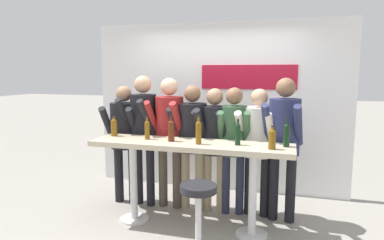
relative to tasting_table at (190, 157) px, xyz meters
The scene contains 19 objects.
ground_plane 0.86m from the tasting_table, ahead, with size 40.00×40.00×0.00m, color gray.
back_wall 1.56m from the tasting_table, 89.82° to the left, with size 3.95×0.12×2.59m.
tasting_table is the anchor object (origin of this frame).
bar_stool 0.81m from the tasting_table, 67.10° to the right, with size 0.37×0.37×0.77m.
person_far_left 1.23m from the tasting_table, 155.07° to the left, with size 0.49×0.57×1.65m.
person_left 0.99m from the tasting_table, 148.34° to the left, with size 0.48×0.60×1.79m.
person_center_left 0.72m from the tasting_table, 130.49° to the left, with size 0.46×0.57×1.76m.
person_center 0.57m from the tasting_table, 103.82° to the left, with size 0.49×0.58×1.67m.
person_center_right 0.59m from the tasting_table, 73.46° to the left, with size 0.44×0.54×1.63m.
person_right 0.70m from the tasting_table, 51.85° to the left, with size 0.44×0.55×1.65m.
person_far_right 0.94m from the tasting_table, 38.70° to the left, with size 0.51×0.59×1.63m.
person_rightmost 1.17m from the tasting_table, 25.31° to the left, with size 0.49×0.60×1.77m.
wine_bottle_0 0.35m from the tasting_table, 29.13° to the right, with size 0.07×0.07×0.33m.
wine_bottle_1 0.63m from the tasting_table, ahead, with size 0.06×0.06×0.30m.
wine_bottle_2 0.98m from the tasting_table, ahead, with size 0.08×0.08×0.25m.
wine_bottle_3 1.08m from the tasting_table, behind, with size 0.08×0.08×0.26m.
wine_bottle_4 1.12m from the tasting_table, ahead, with size 0.07×0.07×0.31m.
wine_bottle_5 0.62m from the tasting_table, behind, with size 0.06×0.06×0.28m.
wine_bottle_6 0.38m from the tasting_table, behind, with size 0.08×0.08×0.30m.
Camera 1 is at (1.11, -3.71, 1.84)m, focal length 32.00 mm.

